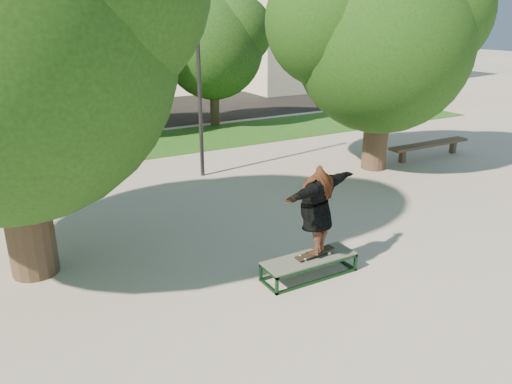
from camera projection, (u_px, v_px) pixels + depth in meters
ground at (256, 244)px, 10.56m from camera, size 120.00×120.00×0.00m
grass_strip at (154, 144)px, 18.79m from camera, size 30.00×4.00×0.02m
asphalt_strip at (89, 117)px, 23.64m from camera, size 40.00×8.00×0.01m
tree_right at (380, 33)px, 14.48m from camera, size 6.24×5.33×6.51m
bg_tree_mid at (70, 31)px, 18.59m from camera, size 5.76×4.92×6.24m
bg_tree_right at (211, 43)px, 20.93m from camera, size 5.04×4.31×5.43m
lamppost at (199, 69)px, 14.06m from camera, size 0.25×0.15×6.11m
side_building at (322, 24)px, 35.64m from camera, size 15.00×10.00×8.00m
grind_box at (309, 267)px, 9.22m from camera, size 1.80×0.60×0.38m
skater_rig at (317, 210)px, 8.91m from camera, size 2.14×1.24×1.76m
bench at (429, 145)px, 16.87m from camera, size 3.33×0.45×0.51m
car_dark at (64, 115)px, 20.68m from camera, size 2.19×4.41×1.39m
car_grey at (54, 104)px, 23.17m from camera, size 2.64×5.10×1.37m
car_silver_b at (100, 101)px, 23.70m from camera, size 2.78×5.36×1.48m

